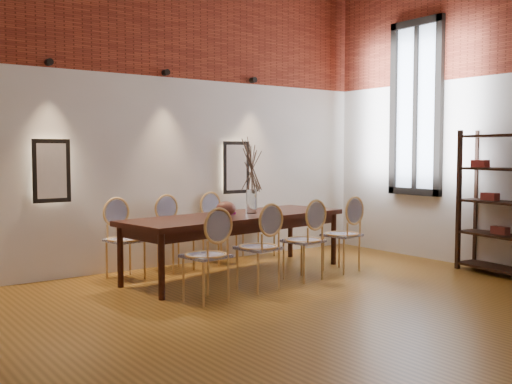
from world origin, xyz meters
TOP-DOWN VIEW (x-y plane):
  - floor at (0.00, 0.00)m, footprint 7.00×7.00m
  - wall_back at (0.00, 3.55)m, footprint 7.00×0.10m
  - brick_band_back at (0.00, 3.48)m, footprint 7.00×0.02m
  - niche_left at (-1.30, 3.45)m, footprint 0.36×0.06m
  - niche_right at (1.30, 3.45)m, footprint 0.36×0.06m
  - spot_fixture_left at (-1.30, 3.42)m, footprint 0.08×0.10m
  - spot_fixture_mid at (0.20, 3.42)m, footprint 0.08×0.10m
  - spot_fixture_right at (1.60, 3.42)m, footprint 0.08×0.10m
  - window_glass at (3.46, 2.00)m, footprint 0.02×0.78m
  - window_frame at (3.44, 2.00)m, footprint 0.08×0.90m
  - window_mullion at (3.44, 2.00)m, footprint 0.06×0.06m
  - dining_table at (0.65, 2.46)m, footprint 3.07×1.35m
  - chair_near_a at (-0.35, 1.56)m, footprint 0.50×0.50m
  - chair_near_b at (0.39, 1.66)m, footprint 0.50×0.50m
  - chair_near_c at (1.12, 1.76)m, footprint 0.50×0.50m
  - chair_near_d at (1.86, 1.86)m, footprint 0.50×0.50m
  - chair_far_a at (-0.55, 3.06)m, footprint 0.50×0.50m
  - chair_far_b at (0.18, 3.16)m, footprint 0.50×0.50m
  - chair_far_c at (0.92, 3.26)m, footprint 0.50×0.50m
  - chair_far_d at (1.65, 3.36)m, footprint 0.50×0.50m
  - vase at (0.90, 2.50)m, footprint 0.14×0.14m
  - dried_branches at (0.90, 2.50)m, footprint 0.50×0.50m
  - bowl at (0.44, 2.38)m, footprint 0.24×0.24m
  - book at (0.52, 2.57)m, footprint 0.28×0.21m
  - shelving_rack at (3.28, 0.59)m, footprint 0.53×1.05m

SIDE VIEW (x-z plane):
  - floor at x=0.00m, z-range -0.02..0.00m
  - dining_table at x=0.65m, z-range 0.00..0.75m
  - chair_near_a at x=-0.35m, z-range 0.00..0.94m
  - chair_near_b at x=0.39m, z-range 0.00..0.94m
  - chair_near_c at x=1.12m, z-range 0.00..0.94m
  - chair_near_d at x=1.86m, z-range 0.00..0.94m
  - chair_far_a at x=-0.55m, z-range 0.00..0.94m
  - chair_far_b at x=0.18m, z-range 0.00..0.94m
  - chair_far_c at x=0.92m, z-range 0.00..0.94m
  - chair_far_d at x=1.65m, z-range 0.00..0.94m
  - book at x=0.52m, z-range 0.75..0.78m
  - bowl at x=0.44m, z-range 0.75..0.93m
  - vase at x=0.90m, z-range 0.75..1.05m
  - shelving_rack at x=3.28m, z-range 0.00..1.80m
  - niche_left at x=-1.30m, z-range 0.97..1.63m
  - niche_right at x=1.30m, z-range 0.97..1.63m
  - dried_branches at x=0.90m, z-range 1.00..1.70m
  - wall_back at x=0.00m, z-range 0.00..4.00m
  - window_glass at x=3.46m, z-range 0.96..3.34m
  - window_frame at x=3.44m, z-range 0.90..3.40m
  - window_mullion at x=3.44m, z-range 0.95..3.35m
  - spot_fixture_left at x=-1.30m, z-range 2.51..2.59m
  - spot_fixture_mid at x=0.20m, z-range 2.51..2.59m
  - spot_fixture_right at x=1.60m, z-range 2.51..2.59m
  - brick_band_back at x=0.00m, z-range 2.50..4.00m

